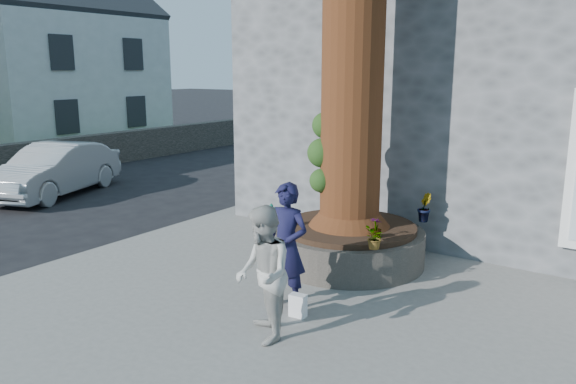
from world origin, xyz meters
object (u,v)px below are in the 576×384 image
Objects in this scene: planter at (349,244)px; man at (287,246)px; car_silver at (55,170)px; woman at (263,274)px.

man reaches higher than planter.
man is 0.41× the size of car_silver.
man is 0.89m from woman.
man is at bearing -35.95° from car_silver.
planter is 1.53× the size of woman.
planter is 2.82m from woman.
man is at bearing -84.58° from planter.
planter is 8.48m from car_silver.
woman is 0.39× the size of car_silver.
planter is at bearing -23.78° from car_silver.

